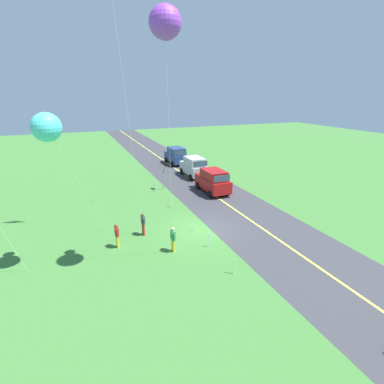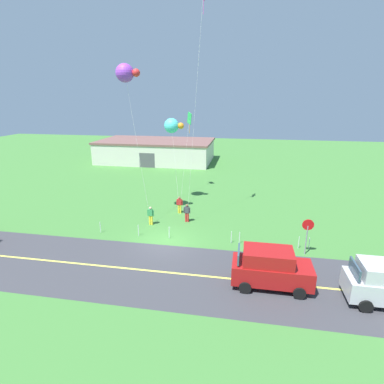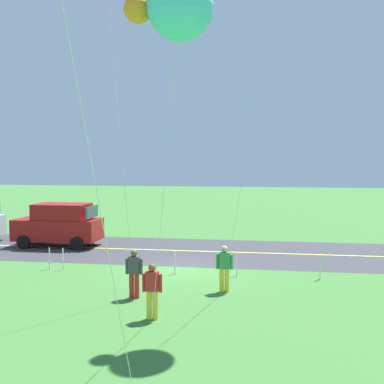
{
  "view_description": "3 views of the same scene",
  "coord_description": "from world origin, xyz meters",
  "views": [
    {
      "loc": [
        -17.37,
        7.95,
        9.27
      ],
      "look_at": [
        -0.11,
        0.88,
        2.96
      ],
      "focal_mm": 27.8,
      "sensor_mm": 36.0,
      "label": 1
    },
    {
      "loc": [
        5.56,
        -20.0,
        10.32
      ],
      "look_at": [
        1.42,
        3.12,
        3.01
      ],
      "focal_mm": 28.76,
      "sensor_mm": 36.0,
      "label": 2
    },
    {
      "loc": [
        -3.32,
        18.63,
        4.52
      ],
      "look_at": [
        -0.61,
        0.82,
        3.28
      ],
      "focal_mm": 43.61,
      "sensor_mm": 36.0,
      "label": 3
    }
  ],
  "objects": [
    {
      "name": "fence_post_0",
      "position": [
        -5.51,
        0.7,
        0.45
      ],
      "size": [
        0.05,
        0.05,
        0.9
      ],
      "primitive_type": "cylinder",
      "color": "silver",
      "rests_on": "ground"
    },
    {
      "name": "car_suv_foreground",
      "position": [
        7.21,
        -4.29,
        1.15
      ],
      "size": [
        4.4,
        2.12,
        2.24
      ],
      "color": "maroon",
      "rests_on": "ground"
    },
    {
      "name": "kite_green_far",
      "position": [
        -0.73,
        13.43,
        7.93
      ],
      "size": [
        0.81,
        3.03,
        8.76
      ],
      "color": "silver",
      "rests_on": "ground"
    },
    {
      "name": "fence_post_1",
      "position": [
        -2.36,
        0.7,
        0.45
      ],
      "size": [
        0.05,
        0.05,
        0.9
      ],
      "primitive_type": "cylinder",
      "color": "silver",
      "rests_on": "ground"
    },
    {
      "name": "warehouse_distant",
      "position": [
        -9.19,
        28.79,
        1.75
      ],
      "size": [
        18.36,
        10.2,
        3.5
      ],
      "color": "beige",
      "rests_on": "ground"
    },
    {
      "name": "stop_sign",
      "position": [
        9.84,
        -0.1,
        1.8
      ],
      "size": [
        0.76,
        0.08,
        2.56
      ],
      "color": "gray",
      "rests_on": "ground"
    },
    {
      "name": "asphalt_road",
      "position": [
        0.0,
        -4.0,
        0.0
      ],
      "size": [
        120.0,
        7.0,
        0.0
      ],
      "primitive_type": "cube",
      "color": "#38383D",
      "rests_on": "ground"
    },
    {
      "name": "person_adult_companion",
      "position": [
        -0.26,
        5.98,
        0.86
      ],
      "size": [
        0.58,
        0.22,
        1.6
      ],
      "rotation": [
        0.0,
        0.0,
        3.38
      ],
      "color": "yellow",
      "rests_on": "ground"
    },
    {
      "name": "kite_yellow_high",
      "position": [
        -3.8,
        3.64,
        12.03
      ],
      "size": [
        2.52,
        1.43,
        12.74
      ],
      "color": "silver",
      "rests_on": "ground"
    },
    {
      "name": "person_adult_near",
      "position": [
        0.81,
        4.08,
        0.86
      ],
      "size": [
        0.58,
        0.22,
        1.6
      ],
      "rotation": [
        0.0,
        0.0,
        0.64
      ],
      "color": "red",
      "rests_on": "ground"
    },
    {
      "name": "kite_blue_mid",
      "position": [
        -1.53,
        8.92,
        7.68
      ],
      "size": [
        2.05,
        3.65,
        8.38
      ],
      "color": "silver",
      "rests_on": "ground"
    },
    {
      "name": "fence_post_5",
      "position": [
        9.53,
        0.7,
        0.45
      ],
      "size": [
        0.05,
        0.05,
        0.9
      ],
      "primitive_type": "cylinder",
      "color": "silver",
      "rests_on": "ground"
    },
    {
      "name": "ground_plane",
      "position": [
        0.0,
        0.0,
        -0.05
      ],
      "size": [
        120.0,
        120.0,
        0.1
      ],
      "primitive_type": "cube",
      "color": "#3D7533"
    },
    {
      "name": "road_centre_stripe",
      "position": [
        0.0,
        -4.0,
        0.01
      ],
      "size": [
        120.0,
        0.16,
        0.0
      ],
      "primitive_type": "cube",
      "color": "#E5E04C",
      "rests_on": "asphalt_road"
    },
    {
      "name": "fence_post_2",
      "position": [
        0.09,
        0.7,
        0.45
      ],
      "size": [
        0.05,
        0.05,
        0.9
      ],
      "primitive_type": "cylinder",
      "color": "silver",
      "rests_on": "ground"
    },
    {
      "name": "fence_post_6",
      "position": [
        10.24,
        0.7,
        0.45
      ],
      "size": [
        0.05,
        0.05,
        0.9
      ],
      "primitive_type": "cylinder",
      "color": "silver",
      "rests_on": "ground"
    },
    {
      "name": "person_child_watcher",
      "position": [
        -2.06,
        2.92,
        0.86
      ],
      "size": [
        0.58,
        0.22,
        1.6
      ],
      "rotation": [
        0.0,
        0.0,
        1.95
      ],
      "color": "yellow",
      "rests_on": "ground"
    },
    {
      "name": "fence_post_3",
      "position": [
        4.78,
        0.7,
        0.45
      ],
      "size": [
        0.05,
        0.05,
        0.9
      ],
      "primitive_type": "cylinder",
      "color": "silver",
      "rests_on": "ground"
    },
    {
      "name": "fence_post_4",
      "position": [
        5.38,
        0.7,
        0.45
      ],
      "size": [
        0.05,
        0.05,
        0.9
      ],
      "primitive_type": "cylinder",
      "color": "silver",
      "rests_on": "ground"
    }
  ]
}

